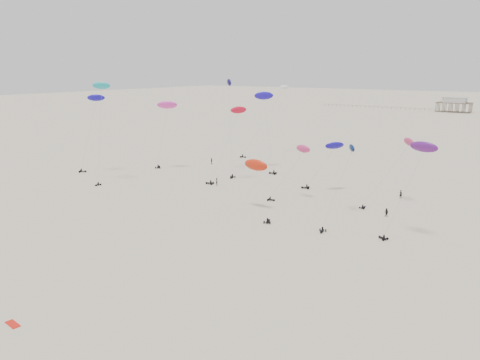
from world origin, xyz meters
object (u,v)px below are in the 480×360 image
Objects in this scene: rig_3 at (101,101)px; spectator_0 at (217,185)px; rig_7 at (328,155)px; pavilion_main at (454,106)px.

spectator_0 is (25.25, 13.30, -20.36)m from rig_3.
rig_7 reaches higher than spectator_0.
rig_3 reaches higher than rig_7.
rig_3 is 35.06m from spectator_0.
pavilion_main is at bearing -106.24° from rig_3.
pavilion_main is at bearing -15.66° from rig_7.
spectator_0 is at bearing -161.12° from rig_3.
spectator_0 is at bearing -91.89° from pavilion_main.
rig_3 is 2.06× the size of rig_7.
rig_7 reaches higher than pavilion_main.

